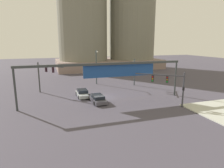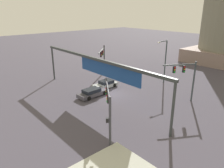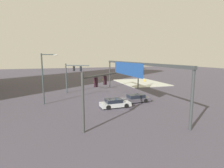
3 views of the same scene
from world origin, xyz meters
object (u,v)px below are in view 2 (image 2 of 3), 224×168
object	(u,v)px
sedan_car_waiting_far	(105,84)
traffic_signal_near_corner	(186,75)
sedan_car_approaching	(93,93)
streetlamp_curved_arm	(165,58)
traffic_signal_opposite_side	(103,55)
traffic_signal_cross_street	(109,104)

from	to	relation	value
sedan_car_waiting_far	traffic_signal_near_corner	bearing A→B (deg)	110.74
traffic_signal_near_corner	sedan_car_waiting_far	distance (m)	12.96
sedan_car_approaching	sedan_car_waiting_far	world-z (taller)	same
sedan_car_waiting_far	streetlamp_curved_arm	bearing A→B (deg)	151.79
traffic_signal_near_corner	traffic_signal_opposite_side	xyz separation A→B (m)	(-17.62, -0.23, -0.09)
traffic_signal_opposite_side	sedan_car_waiting_far	size ratio (longest dim) A/B	1.33
streetlamp_curved_arm	sedan_car_approaching	distance (m)	13.89
streetlamp_curved_arm	sedan_car_waiting_far	xyz separation A→B (m)	(-4.77, -9.16, -3.77)
streetlamp_curved_arm	traffic_signal_near_corner	bearing A→B (deg)	61.78
traffic_signal_near_corner	traffic_signal_cross_street	distance (m)	13.43
traffic_signal_cross_street	sedan_car_waiting_far	distance (m)	14.53
traffic_signal_opposite_side	traffic_signal_near_corner	bearing A→B (deg)	49.13
traffic_signal_cross_street	streetlamp_curved_arm	size ratio (longest dim) A/B	0.77
streetlamp_curved_arm	sedan_car_waiting_far	world-z (taller)	streetlamp_curved_arm
sedan_car_approaching	sedan_car_waiting_far	xyz separation A→B (m)	(-1.63, 3.83, -0.00)
traffic_signal_cross_street	sedan_car_waiting_far	size ratio (longest dim) A/B	1.36
traffic_signal_opposite_side	traffic_signal_cross_street	xyz separation A→B (m)	(17.13, -13.19, -0.36)
traffic_signal_opposite_side	traffic_signal_cross_street	distance (m)	21.62
traffic_signal_opposite_side	traffic_signal_cross_street	world-z (taller)	traffic_signal_opposite_side
sedan_car_approaching	traffic_signal_near_corner	bearing A→B (deg)	-53.17
traffic_signal_opposite_side	sedan_car_waiting_far	xyz separation A→B (m)	(5.97, -4.35, -3.29)
sedan_car_waiting_far	traffic_signal_cross_street	bearing A→B (deg)	50.90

